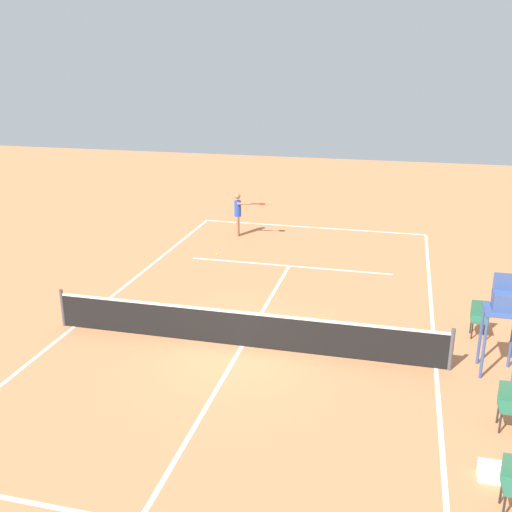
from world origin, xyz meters
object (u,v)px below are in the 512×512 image
Objects in this scene: courtside_chair_near at (510,404)px; courtside_chair_mid at (479,317)px; umpire_chair at (503,309)px; equipment_bag at (501,473)px; tennis_ball at (217,254)px; player_serving at (239,211)px.

courtside_chair_mid is at bearing -87.86° from courtside_chair_near.
umpire_chair is 3.17× the size of equipment_bag.
courtside_chair_near is at bearing 89.21° from umpire_chair.
tennis_ball is at bearing -36.91° from umpire_chair.
player_serving reaches higher than courtside_chair_near.
tennis_ball is 0.09× the size of equipment_bag.
player_serving reaches higher than courtside_chair_mid.
courtside_chair_near is at bearing 27.02° from player_serving.
courtside_chair_mid is 5.96m from equipment_bag.
umpire_chair is 2.54× the size of courtside_chair_mid.
player_serving is 2.34× the size of equipment_bag.
tennis_ball is 12.69m from courtside_chair_near.
courtside_chair_near and courtside_chair_mid have the same top height.
courtside_chair_near is 1.00× the size of courtside_chair_mid.
player_serving is at bearing -52.98° from courtside_chair_near.
player_serving is 1.88× the size of courtside_chair_near.
courtside_chair_near is 1.25× the size of equipment_bag.
equipment_bag is (-8.58, 10.72, 0.12)m from tennis_ball.
umpire_chair reaches higher than equipment_bag.
tennis_ball is at bearing -45.24° from courtside_chair_near.
player_serving is 15.87m from equipment_bag.
umpire_chair is at bearing 95.54° from courtside_chair_mid.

